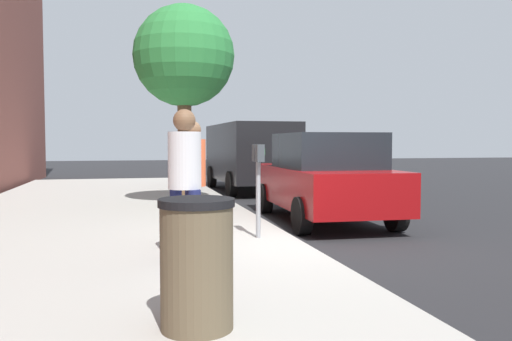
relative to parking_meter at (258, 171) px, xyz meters
name	(u,v)px	position (x,y,z in m)	size (l,w,h in m)	color
ground_plane	(295,247)	(-0.10, -0.56, -1.17)	(80.00, 80.00, 0.00)	#232326
sidewalk_slab	(89,252)	(-0.10, 2.44, -1.09)	(28.00, 6.00, 0.15)	#A8A59E
parking_meter	(258,171)	(0.00, 0.00, 0.00)	(0.36, 0.12, 1.41)	gray
pedestrian_at_meter	(192,172)	(-0.31, 1.03, 0.01)	(0.53, 0.38, 1.74)	#191E4C
pedestrian_bystander	(185,170)	(-1.24, 1.23, 0.08)	(0.50, 0.40, 1.84)	#191E4C
parked_sedan_near	(324,177)	(2.21, -1.90, -0.27)	(4.46, 2.08, 1.77)	maroon
parked_van_far	(249,153)	(8.97, -1.91, 0.09)	(5.23, 2.19, 2.18)	black
street_tree	(184,58)	(4.40, 0.65, 2.34)	(2.29, 2.29, 4.55)	brown
traffic_signal	(188,113)	(9.69, -0.01, 1.41)	(0.24, 0.44, 3.60)	black
trash_bin	(197,264)	(-3.63, 1.38, -0.51)	(0.59, 0.59, 1.01)	brown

